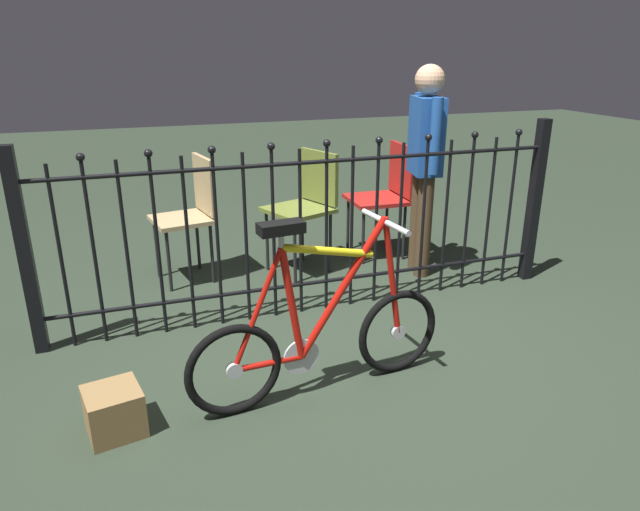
{
  "coord_description": "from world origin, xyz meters",
  "views": [
    {
      "loc": [
        -1.08,
        -2.5,
        1.61
      ],
      "look_at": [
        -0.14,
        0.2,
        0.55
      ],
      "focal_mm": 32.18,
      "sensor_mm": 36.0,
      "label": 1
    }
  ],
  "objects": [
    {
      "name": "iron_fence",
      "position": [
        -0.04,
        0.68,
        0.57
      ],
      "size": [
        3.29,
        0.07,
        1.14
      ],
      "color": "black",
      "rests_on": "ground"
    },
    {
      "name": "person_visitor",
      "position": [
        0.94,
        1.05,
        0.87
      ],
      "size": [
        0.24,
        0.47,
        1.48
      ],
      "color": "#4C3823",
      "rests_on": "ground"
    },
    {
      "name": "chair_olive",
      "position": [
        0.17,
        1.38,
        0.54
      ],
      "size": [
        0.54,
        0.54,
        0.88
      ],
      "color": "black",
      "rests_on": "ground"
    },
    {
      "name": "ground_plane",
      "position": [
        0.0,
        0.0,
        0.0
      ],
      "size": [
        20.0,
        20.0,
        0.0
      ],
      "primitive_type": "plane",
      "color": "#293527"
    },
    {
      "name": "display_crate",
      "position": [
        -1.23,
        -0.21,
        0.1
      ],
      "size": [
        0.27,
        0.27,
        0.21
      ],
      "primitive_type": "cube",
      "rotation": [
        0.0,
        0.0,
        0.2
      ],
      "color": "olive",
      "rests_on": "ground"
    },
    {
      "name": "chair_red",
      "position": [
        0.87,
        1.49,
        0.53
      ],
      "size": [
        0.45,
        0.44,
        0.88
      ],
      "color": "black",
      "rests_on": "ground"
    },
    {
      "name": "chair_tan",
      "position": [
        -0.65,
        1.47,
        0.53
      ],
      "size": [
        0.45,
        0.45,
        0.88
      ],
      "color": "black",
      "rests_on": "ground"
    },
    {
      "name": "bicycle",
      "position": [
        -0.28,
        -0.21,
        0.31
      ],
      "size": [
        1.32,
        0.4,
        0.89
      ],
      "color": "black",
      "rests_on": "ground"
    }
  ]
}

